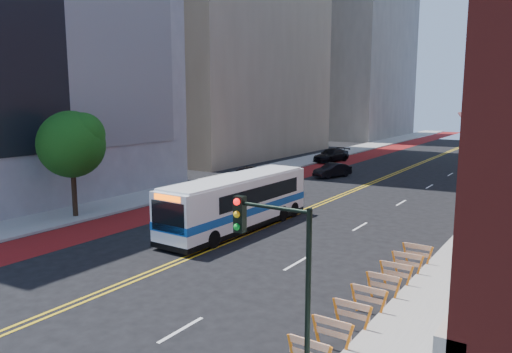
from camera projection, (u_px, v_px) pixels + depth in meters
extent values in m
plane|color=black|center=(127.00, 282.00, 20.97)|extent=(160.00, 160.00, 0.00)
cube|color=gray|center=(265.00, 170.00, 52.21)|extent=(4.00, 140.00, 0.15)
cube|color=maroon|center=(298.00, 174.00, 50.11)|extent=(3.60, 140.00, 0.01)
cube|color=gold|center=(374.00, 181.00, 45.83)|extent=(0.14, 140.00, 0.01)
cube|color=gold|center=(378.00, 181.00, 45.63)|extent=(0.14, 140.00, 0.01)
cube|color=silver|center=(181.00, 330.00, 16.72)|extent=(0.14, 2.20, 0.01)
cube|color=silver|center=(296.00, 263.00, 23.32)|extent=(0.14, 2.20, 0.01)
cube|color=silver|center=(360.00, 226.00, 29.92)|extent=(0.14, 2.20, 0.01)
cube|color=silver|center=(401.00, 203.00, 36.53)|extent=(0.14, 2.20, 0.01)
cube|color=silver|center=(429.00, 186.00, 43.13)|extent=(0.14, 2.20, 0.01)
cube|color=silver|center=(450.00, 174.00, 49.73)|extent=(0.14, 2.20, 0.01)
cube|color=silver|center=(466.00, 165.00, 56.34)|extent=(0.14, 2.20, 0.01)
cube|color=silver|center=(479.00, 158.00, 62.94)|extent=(0.14, 2.20, 0.01)
cube|color=silver|center=(489.00, 152.00, 69.54)|extent=(0.14, 2.20, 0.01)
cube|color=silver|center=(498.00, 147.00, 76.15)|extent=(0.14, 2.20, 0.01)
cube|color=silver|center=(505.00, 143.00, 82.75)|extent=(0.14, 2.20, 0.01)
cube|color=silver|center=(511.00, 140.00, 89.36)|extent=(0.14, 2.20, 0.01)
cylinder|color=#A57F33|center=(501.00, 100.00, 19.48)|extent=(2.85, 0.12, 2.05)
cube|color=#B21419|center=(471.00, 125.00, 20.18)|extent=(0.75, 1.90, 1.05)
cube|color=navy|center=(489.00, 111.00, 20.17)|extent=(0.39, 0.85, 0.52)
cube|color=orange|center=(292.00, 351.00, 14.34)|extent=(0.32, 0.06, 0.99)
cube|color=orange|center=(309.00, 343.00, 13.97)|extent=(1.25, 0.05, 0.22)
cube|color=orange|center=(316.00, 330.00, 15.62)|extent=(0.32, 0.06, 0.99)
cube|color=orange|center=(349.00, 339.00, 15.02)|extent=(0.32, 0.06, 0.99)
cube|color=orange|center=(333.00, 323.00, 15.25)|extent=(1.25, 0.05, 0.22)
cube|color=orange|center=(332.00, 333.00, 15.31)|extent=(1.25, 0.05, 0.18)
cube|color=orange|center=(337.00, 312.00, 16.89)|extent=(0.32, 0.06, 0.99)
cube|color=orange|center=(368.00, 320.00, 16.30)|extent=(0.32, 0.06, 0.99)
cube|color=orange|center=(352.00, 305.00, 16.53)|extent=(1.25, 0.05, 0.22)
cube|color=orange|center=(352.00, 315.00, 16.59)|extent=(1.25, 0.05, 0.18)
cube|color=orange|center=(354.00, 297.00, 18.17)|extent=(0.32, 0.06, 0.99)
cube|color=orange|center=(384.00, 304.00, 17.58)|extent=(0.32, 0.06, 0.99)
cube|color=orange|center=(369.00, 290.00, 17.81)|extent=(1.25, 0.05, 0.22)
cube|color=orange|center=(369.00, 299.00, 17.87)|extent=(1.25, 0.05, 0.18)
cube|color=orange|center=(369.00, 284.00, 19.45)|extent=(0.32, 0.06, 0.99)
cube|color=orange|center=(397.00, 290.00, 18.86)|extent=(0.32, 0.06, 0.99)
cube|color=orange|center=(384.00, 277.00, 19.09)|extent=(1.25, 0.05, 0.22)
cube|color=orange|center=(383.00, 286.00, 19.15)|extent=(1.25, 0.05, 0.18)
cube|color=orange|center=(383.00, 272.00, 20.73)|extent=(0.32, 0.06, 0.99)
cube|color=orange|center=(409.00, 278.00, 20.14)|extent=(0.32, 0.06, 0.99)
cube|color=orange|center=(396.00, 266.00, 20.37)|extent=(1.25, 0.05, 0.22)
cube|color=orange|center=(396.00, 274.00, 20.43)|extent=(1.25, 0.05, 0.18)
cube|color=orange|center=(395.00, 262.00, 22.01)|extent=(0.32, 0.06, 0.99)
cube|color=orange|center=(420.00, 267.00, 21.42)|extent=(0.32, 0.06, 0.99)
cube|color=orange|center=(408.00, 256.00, 21.65)|extent=(1.25, 0.05, 0.22)
cube|color=orange|center=(407.00, 263.00, 21.71)|extent=(1.25, 0.05, 0.18)
cube|color=orange|center=(405.00, 253.00, 23.29)|extent=(0.32, 0.06, 0.99)
cube|color=orange|center=(429.00, 257.00, 22.70)|extent=(0.32, 0.06, 0.99)
cube|color=orange|center=(418.00, 247.00, 22.93)|extent=(1.25, 0.05, 0.22)
cube|color=orange|center=(417.00, 254.00, 22.99)|extent=(1.25, 0.05, 0.18)
cylinder|color=black|center=(74.00, 191.00, 31.75)|extent=(0.32, 0.32, 3.20)
sphere|color=#0D3C0D|center=(71.00, 144.00, 31.27)|extent=(4.20, 4.20, 4.20)
sphere|color=#0D3C0D|center=(82.00, 135.00, 31.18)|extent=(2.80, 2.80, 2.80)
sphere|color=#0D3C0D|center=(62.00, 138.00, 31.23)|extent=(2.40, 2.40, 2.40)
cylinder|color=black|center=(308.00, 309.00, 12.08)|extent=(0.14, 0.14, 5.00)
cylinder|color=black|center=(273.00, 207.00, 12.23)|extent=(2.00, 0.10, 0.10)
cube|color=black|center=(240.00, 214.00, 12.82)|extent=(0.28, 0.22, 0.95)
sphere|color=red|center=(237.00, 202.00, 12.65)|extent=(0.18, 0.18, 0.18)
sphere|color=yellow|center=(237.00, 214.00, 12.70)|extent=(0.18, 0.18, 0.18)
sphere|color=#0CA526|center=(237.00, 227.00, 12.76)|extent=(0.18, 0.18, 0.18)
cube|color=white|center=(237.00, 201.00, 29.03)|extent=(2.70, 11.46, 2.71)
cube|color=#10499F|center=(237.00, 208.00, 29.09)|extent=(2.74, 11.50, 0.43)
cube|color=black|center=(245.00, 192.00, 29.58)|extent=(2.68, 8.04, 0.90)
cube|color=black|center=(168.00, 217.00, 24.37)|extent=(2.18, 0.14, 1.52)
cube|color=black|center=(287.00, 181.00, 33.59)|extent=(1.98, 0.13, 0.95)
cube|color=#FF5905|center=(167.00, 198.00, 24.21)|extent=(1.73, 0.11, 0.29)
cube|color=white|center=(237.00, 177.00, 28.81)|extent=(2.56, 10.89, 0.11)
cube|color=black|center=(237.00, 224.00, 29.25)|extent=(2.73, 11.49, 0.29)
cylinder|color=black|center=(180.00, 232.00, 26.87)|extent=(0.30, 0.96, 0.95)
cylinder|color=black|center=(213.00, 239.00, 25.62)|extent=(0.30, 0.96, 0.95)
cylinder|color=black|center=(253.00, 209.00, 32.45)|extent=(0.30, 0.96, 0.95)
cylinder|color=black|center=(282.00, 213.00, 31.20)|extent=(0.30, 0.96, 0.95)
cylinder|color=black|center=(264.00, 205.00, 33.57)|extent=(0.30, 0.96, 0.95)
cylinder|color=black|center=(293.00, 209.00, 32.32)|extent=(0.30, 0.96, 0.95)
imported|color=black|center=(245.00, 175.00, 44.35)|extent=(2.31, 4.82, 1.59)
imported|color=black|center=(332.00, 170.00, 48.03)|extent=(2.71, 4.27, 1.33)
imported|color=black|center=(331.00, 155.00, 59.25)|extent=(3.09, 5.62, 1.54)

